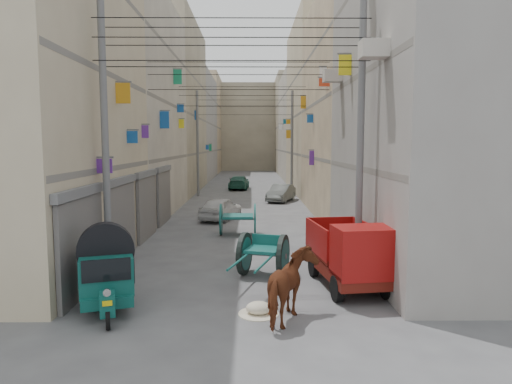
{
  "coord_description": "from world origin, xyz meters",
  "views": [
    {
      "loc": [
        0.52,
        -6.93,
        3.99
      ],
      "look_at": [
        0.65,
        6.5,
        2.57
      ],
      "focal_mm": 32.0,
      "sensor_mm": 36.0,
      "label": 1
    }
  ],
  "objects_px": {
    "auto_rickshaw": "(107,272)",
    "feed_sack": "(259,308)",
    "second_cart": "(238,218)",
    "distant_car_white": "(221,208)",
    "tonga_cart": "(263,254)",
    "mini_truck": "(353,258)",
    "distant_car_grey": "(281,193)",
    "horse": "(292,287)",
    "distant_car_green": "(239,182)"
  },
  "relations": [
    {
      "from": "auto_rickshaw",
      "to": "feed_sack",
      "type": "bearing_deg",
      "value": -21.81
    },
    {
      "from": "second_cart",
      "to": "distant_car_white",
      "type": "relative_size",
      "value": 0.45
    },
    {
      "from": "tonga_cart",
      "to": "second_cart",
      "type": "relative_size",
      "value": 1.95
    },
    {
      "from": "second_cart",
      "to": "distant_car_white",
      "type": "height_order",
      "value": "second_cart"
    },
    {
      "from": "mini_truck",
      "to": "distant_car_grey",
      "type": "bearing_deg",
      "value": 84.46
    },
    {
      "from": "tonga_cart",
      "to": "distant_car_grey",
      "type": "xyz_separation_m",
      "value": [
        1.7,
        18.11,
        -0.09
      ]
    },
    {
      "from": "distant_car_white",
      "to": "second_cart",
      "type": "bearing_deg",
      "value": 121.06
    },
    {
      "from": "mini_truck",
      "to": "second_cart",
      "type": "relative_size",
      "value": 2.28
    },
    {
      "from": "distant_car_white",
      "to": "horse",
      "type": "bearing_deg",
      "value": 117.25
    },
    {
      "from": "horse",
      "to": "distant_car_green",
      "type": "distance_m",
      "value": 30.44
    },
    {
      "from": "tonga_cart",
      "to": "distant_car_green",
      "type": "xyz_separation_m",
      "value": [
        -1.49,
        26.79,
        -0.08
      ]
    },
    {
      "from": "distant_car_grey",
      "to": "distant_car_green",
      "type": "relative_size",
      "value": 0.87
    },
    {
      "from": "tonga_cart",
      "to": "distant_car_white",
      "type": "distance_m",
      "value": 10.65
    },
    {
      "from": "horse",
      "to": "distant_car_grey",
      "type": "relative_size",
      "value": 0.53
    },
    {
      "from": "auto_rickshaw",
      "to": "horse",
      "type": "distance_m",
      "value": 4.42
    },
    {
      "from": "tonga_cart",
      "to": "mini_truck",
      "type": "distance_m",
      "value": 2.81
    },
    {
      "from": "tonga_cart",
      "to": "distant_car_grey",
      "type": "bearing_deg",
      "value": 101.29
    },
    {
      "from": "tonga_cart",
      "to": "horse",
      "type": "distance_m",
      "value": 3.62
    },
    {
      "from": "auto_rickshaw",
      "to": "horse",
      "type": "height_order",
      "value": "auto_rickshaw"
    },
    {
      "from": "feed_sack",
      "to": "distant_car_grey",
      "type": "height_order",
      "value": "distant_car_grey"
    },
    {
      "from": "distant_car_grey",
      "to": "auto_rickshaw",
      "type": "bearing_deg",
      "value": -85.43
    },
    {
      "from": "second_cart",
      "to": "horse",
      "type": "height_order",
      "value": "horse"
    },
    {
      "from": "mini_truck",
      "to": "distant_car_white",
      "type": "height_order",
      "value": "mini_truck"
    },
    {
      "from": "auto_rickshaw",
      "to": "horse",
      "type": "xyz_separation_m",
      "value": [
        4.36,
        -0.71,
        -0.16
      ]
    },
    {
      "from": "second_cart",
      "to": "tonga_cart",
      "type": "bearing_deg",
      "value": -81.35
    },
    {
      "from": "horse",
      "to": "auto_rickshaw",
      "type": "bearing_deg",
      "value": 10.65
    },
    {
      "from": "mini_truck",
      "to": "distant_car_white",
      "type": "xyz_separation_m",
      "value": [
        -4.37,
        11.95,
        -0.32
      ]
    },
    {
      "from": "auto_rickshaw",
      "to": "feed_sack",
      "type": "xyz_separation_m",
      "value": [
        3.62,
        -0.26,
        -0.81
      ]
    },
    {
      "from": "mini_truck",
      "to": "distant_car_white",
      "type": "distance_m",
      "value": 12.72
    },
    {
      "from": "feed_sack",
      "to": "distant_car_green",
      "type": "xyz_separation_m",
      "value": [
        -1.3,
        29.92,
        0.45
      ]
    },
    {
      "from": "distant_car_grey",
      "to": "distant_car_green",
      "type": "bearing_deg",
      "value": 129.47
    },
    {
      "from": "distant_car_white",
      "to": "distant_car_grey",
      "type": "bearing_deg",
      "value": -98.75
    },
    {
      "from": "feed_sack",
      "to": "distant_car_grey",
      "type": "bearing_deg",
      "value": 84.92
    },
    {
      "from": "tonga_cart",
      "to": "distant_car_grey",
      "type": "height_order",
      "value": "tonga_cart"
    },
    {
      "from": "auto_rickshaw",
      "to": "second_cart",
      "type": "xyz_separation_m",
      "value": [
        2.86,
        9.2,
        -0.22
      ]
    },
    {
      "from": "distant_car_grey",
      "to": "distant_car_white",
      "type": "bearing_deg",
      "value": -96.46
    },
    {
      "from": "mini_truck",
      "to": "feed_sack",
      "type": "xyz_separation_m",
      "value": [
        -2.57,
        -1.65,
        -0.77
      ]
    },
    {
      "from": "tonga_cart",
      "to": "distant_car_white",
      "type": "xyz_separation_m",
      "value": [
        -2.0,
        10.46,
        -0.08
      ]
    },
    {
      "from": "mini_truck",
      "to": "second_cart",
      "type": "bearing_deg",
      "value": 105.59
    },
    {
      "from": "tonga_cart",
      "to": "horse",
      "type": "height_order",
      "value": "horse"
    },
    {
      "from": "second_cart",
      "to": "horse",
      "type": "bearing_deg",
      "value": -81.37
    },
    {
      "from": "second_cart",
      "to": "distant_car_green",
      "type": "xyz_separation_m",
      "value": [
        -0.53,
        20.46,
        -0.14
      ]
    },
    {
      "from": "tonga_cart",
      "to": "mini_truck",
      "type": "bearing_deg",
      "value": -15.4
    },
    {
      "from": "mini_truck",
      "to": "distant_car_white",
      "type": "bearing_deg",
      "value": 102.57
    },
    {
      "from": "distant_car_grey",
      "to": "tonga_cart",
      "type": "bearing_deg",
      "value": -76.05
    },
    {
      "from": "tonga_cart",
      "to": "distant_car_green",
      "type": "distance_m",
      "value": 26.83
    },
    {
      "from": "tonga_cart",
      "to": "distant_car_white",
      "type": "bearing_deg",
      "value": 117.44
    },
    {
      "from": "horse",
      "to": "distant_car_green",
      "type": "bearing_deg",
      "value": -66.29
    },
    {
      "from": "tonga_cart",
      "to": "second_cart",
      "type": "bearing_deg",
      "value": 115.28
    },
    {
      "from": "horse",
      "to": "distant_car_white",
      "type": "height_order",
      "value": "horse"
    }
  ]
}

